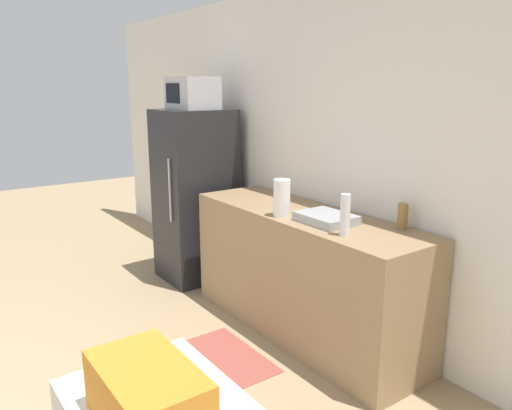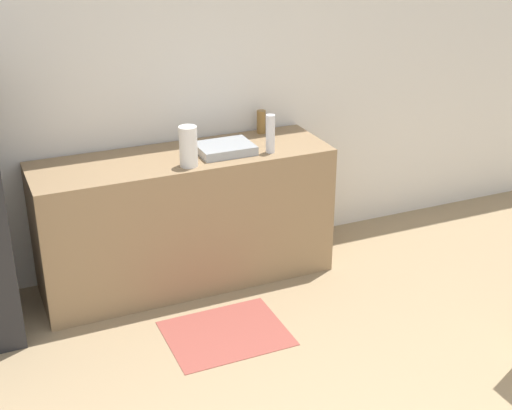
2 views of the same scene
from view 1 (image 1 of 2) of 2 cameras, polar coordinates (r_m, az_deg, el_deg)
wall_back at (r=3.82m, az=9.50°, el=5.31°), size 8.00×0.06×2.60m
refrigerator at (r=4.78m, az=-6.94°, el=1.07°), size 0.58×0.68×1.62m
microwave at (r=4.67m, az=-7.30°, el=12.57°), size 0.46×0.35×0.29m
counter at (r=3.77m, az=5.43°, el=-7.77°), size 2.02×0.62×0.93m
sink_basin at (r=3.38m, az=8.02°, el=-1.50°), size 0.37×0.29×0.06m
bottle_tall at (r=3.08m, az=10.14°, el=-1.13°), size 0.06×0.06×0.26m
bottle_short at (r=3.32m, az=16.42°, el=-1.24°), size 0.06×0.06×0.17m
basket at (r=1.14m, az=-12.27°, el=-20.62°), size 0.29×0.18×0.14m
paper_towel_roll at (r=3.49m, az=2.97°, el=0.81°), size 0.12×0.12×0.26m
kitchen_rug at (r=3.57m, az=-4.60°, el=-17.33°), size 0.74×0.60×0.01m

